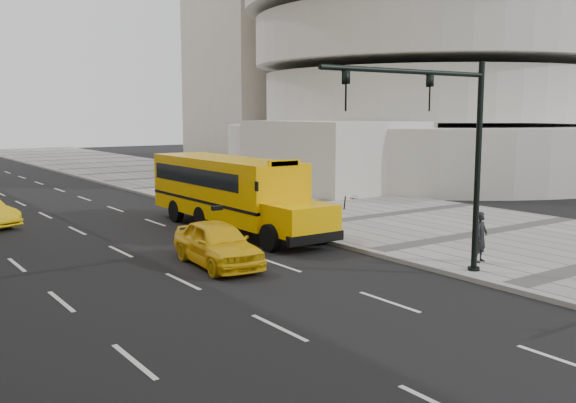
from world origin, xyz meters
TOP-DOWN VIEW (x-y plane):
  - ground at (0.00, 0.00)m, footprint 140.00×140.00m
  - sidewalk_museum at (12.00, 0.00)m, footprint 12.00×140.00m
  - curb_museum at (6.00, 0.00)m, footprint 0.30×140.00m
  - guggenheim at (29.37, 18.51)m, footprint 33.20×42.20m
  - school_bus at (4.50, 1.82)m, footprint 2.96×11.56m
  - taxi_near at (0.82, -3.85)m, footprint 2.10×4.42m
  - pedestrian at (7.66, -8.83)m, footprint 0.67×0.53m
  - traffic_signal at (5.19, -9.43)m, footprint 6.18×0.36m

SIDE VIEW (x-z plane):
  - ground at x=0.00m, z-range 0.00..0.00m
  - sidewalk_museum at x=12.00m, z-range 0.00..0.15m
  - curb_museum at x=6.00m, z-range 0.00..0.15m
  - taxi_near at x=0.82m, z-range 0.00..1.46m
  - pedestrian at x=7.66m, z-range 0.15..1.78m
  - school_bus at x=4.50m, z-range 0.17..3.36m
  - traffic_signal at x=5.19m, z-range 0.89..7.29m
  - guggenheim at x=29.37m, z-range -3.92..31.08m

